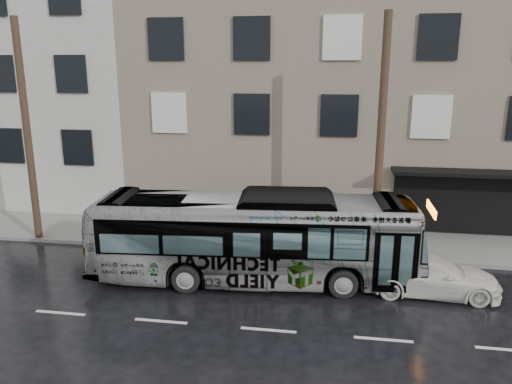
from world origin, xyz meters
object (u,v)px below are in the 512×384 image
utility_pole_front (380,141)px  bus (254,238)px  white_sedan (429,274)px  utility_pole_rear (27,133)px  sign_post (405,229)px

utility_pole_front → bus: size_ratio=0.80×
utility_pole_front → white_sedan: utility_pole_front is taller
utility_pole_rear → utility_pole_front: bearing=0.0°
utility_pole_rear → bus: 10.53m
utility_pole_rear → white_sedan: bearing=-9.4°
utility_pole_front → sign_post: 3.48m
bus → white_sedan: size_ratio=2.51×
sign_post → white_sedan: bearing=-79.2°
sign_post → bus: (-5.35, -2.49, 0.22)m
white_sedan → sign_post: bearing=12.1°
sign_post → white_sedan: 2.72m
utility_pole_rear → white_sedan: (15.59, -2.59, -4.00)m
utility_pole_rear → bus: utility_pole_rear is taller
sign_post → bus: bearing=-155.0°
utility_pole_front → white_sedan: 5.02m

